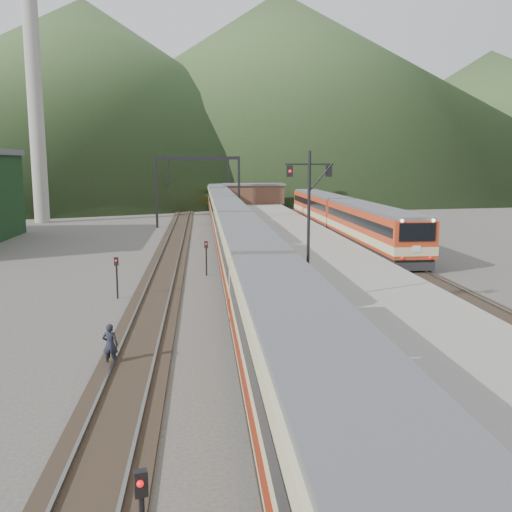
{
  "coord_description": "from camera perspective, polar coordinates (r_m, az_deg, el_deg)",
  "views": [
    {
      "loc": [
        -2.47,
        -10.05,
        7.32
      ],
      "look_at": [
        0.6,
        22.09,
        2.0
      ],
      "focal_mm": 40.0,
      "sensor_mm": 36.0,
      "label": 1
    }
  ],
  "objects": [
    {
      "name": "track_far",
      "position": [
        50.63,
        -8.27,
        1.02
      ],
      "size": [
        2.6,
        200.0,
        0.23
      ],
      "color": "black",
      "rests_on": "ground"
    },
    {
      "name": "short_signal_c",
      "position": [
        31.67,
        -13.76,
        -1.57
      ],
      "size": [
        0.23,
        0.17,
        2.27
      ],
      "color": "black",
      "rests_on": "ground"
    },
    {
      "name": "hill_b",
      "position": [
        244.11,
        2.32,
        16.45
      ],
      "size": [
        220.0,
        220.0,
        75.0
      ],
      "primitive_type": "cone",
      "color": "#334924",
      "rests_on": "ground"
    },
    {
      "name": "station_shed",
      "position": [
        88.54,
        -0.23,
        6.28
      ],
      "size": [
        9.4,
        4.4,
        3.1
      ],
      "color": "brown",
      "rests_on": "platform"
    },
    {
      "name": "short_signal_b",
      "position": [
        37.14,
        -5.0,
        0.25
      ],
      "size": [
        0.25,
        0.2,
        2.27
      ],
      "color": "black",
      "rests_on": "ground"
    },
    {
      "name": "track_second",
      "position": [
        52.46,
        10.04,
        1.27
      ],
      "size": [
        2.6,
        200.0,
        0.23
      ],
      "color": "black",
      "rests_on": "ground"
    },
    {
      "name": "platform",
      "position": [
        49.19,
        4.03,
        1.36
      ],
      "size": [
        8.0,
        100.0,
        1.0
      ],
      "primitive_type": "cube",
      "color": "gray",
      "rests_on": "ground"
    },
    {
      "name": "second_train",
      "position": [
        57.91,
        8.54,
        4.03
      ],
      "size": [
        2.98,
        40.57,
        3.64
      ],
      "color": "#B63718",
      "rests_on": "track_second"
    },
    {
      "name": "hill_a",
      "position": [
        204.8,
        -16.59,
        15.33
      ],
      "size": [
        180.0,
        180.0,
        60.0
      ],
      "primitive_type": "cone",
      "color": "#334924",
      "rests_on": "ground"
    },
    {
      "name": "smokestack",
      "position": [
        75.04,
        -21.24,
        14.61
      ],
      "size": [
        1.8,
        1.8,
        30.0
      ],
      "primitive_type": "cylinder",
      "color": "#9E998E",
      "rests_on": "ground"
    },
    {
      "name": "hill_c",
      "position": [
        247.76,
        22.13,
        12.77
      ],
      "size": [
        160.0,
        160.0,
        50.0
      ],
      "primitive_type": "cone",
      "color": "#334924",
      "rests_on": "ground"
    },
    {
      "name": "track_main",
      "position": [
        50.63,
        -2.61,
        1.11
      ],
      "size": [
        2.6,
        200.0,
        0.23
      ],
      "color": "black",
      "rests_on": "ground"
    },
    {
      "name": "worker",
      "position": [
        21.57,
        -14.38,
        -8.58
      ],
      "size": [
        0.61,
        0.44,
        1.57
      ],
      "primitive_type": "imported",
      "rotation": [
        0.0,
        0.0,
        3.02
      ],
      "color": "#1D1F2C",
      "rests_on": "ground"
    },
    {
      "name": "gantry_far",
      "position": [
        90.07,
        -5.76,
        8.2
      ],
      "size": [
        9.55,
        0.25,
        8.0
      ],
      "color": "black",
      "rests_on": "ground"
    },
    {
      "name": "gantry_near",
      "position": [
        65.07,
        -5.85,
        7.78
      ],
      "size": [
        9.55,
        0.25,
        8.0
      ],
      "color": "black",
      "rests_on": "ground"
    },
    {
      "name": "signal_mast",
      "position": [
        25.81,
        5.3,
        4.55
      ],
      "size": [
        2.2,
        0.34,
        6.83
      ],
      "color": "black",
      "rests_on": "platform"
    },
    {
      "name": "main_train",
      "position": [
        51.76,
        -2.7,
        3.39
      ],
      "size": [
        2.82,
        96.68,
        3.44
      ],
      "color": "#CBC38C",
      "rests_on": "track_main"
    }
  ]
}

